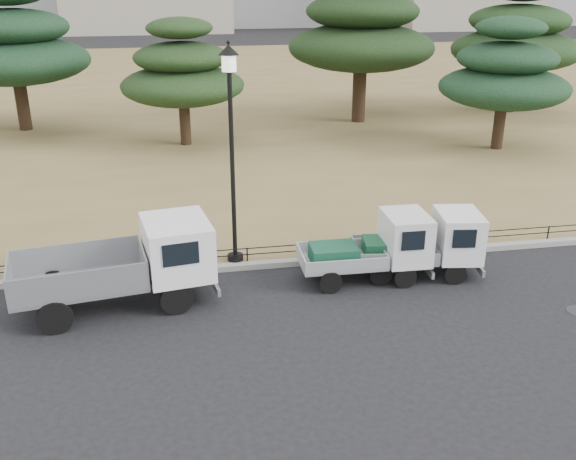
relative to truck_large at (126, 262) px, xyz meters
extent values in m
plane|color=black|center=(4.08, -1.10, -1.12)|extent=(220.00, 220.00, 0.00)
cube|color=olive|center=(4.08, 29.50, -1.05)|extent=(120.00, 56.00, 0.15)
cube|color=gray|center=(4.08, 1.50, -1.04)|extent=(120.00, 0.25, 0.16)
cylinder|color=black|center=(1.13, -0.69, -0.73)|extent=(0.80, 0.28, 0.79)
cylinder|color=black|center=(0.86, 1.00, -0.73)|extent=(0.80, 0.28, 0.79)
cylinder|color=black|center=(-1.56, -1.11, -0.73)|extent=(0.80, 0.28, 0.79)
cylinder|color=black|center=(-1.82, 0.58, -0.73)|extent=(0.80, 0.28, 0.79)
cube|color=#2D2D30|center=(-0.31, -0.05, -0.52)|extent=(4.48, 1.61, 0.14)
cube|color=gray|center=(-1.09, -0.17, -0.07)|extent=(3.28, 2.17, 0.77)
cube|color=white|center=(1.22, 0.19, 0.22)|extent=(1.80, 2.08, 1.35)
cylinder|color=black|center=(6.90, -0.34, -0.83)|extent=(0.59, 0.17, 0.59)
cylinder|color=black|center=(6.92, 0.95, -0.83)|extent=(0.59, 0.17, 0.59)
cylinder|color=black|center=(4.95, -0.30, -0.83)|extent=(0.59, 0.17, 0.59)
cylinder|color=black|center=(4.97, 0.98, -0.83)|extent=(0.59, 0.17, 0.59)
cube|color=#2D2D30|center=(5.96, 0.32, -0.69)|extent=(3.17, 0.78, 0.14)
cube|color=silver|center=(5.39, 0.33, -0.43)|extent=(2.20, 1.37, 0.39)
cube|color=silver|center=(7.08, 0.30, 0.01)|extent=(1.12, 1.47, 1.26)
cube|color=#154C34|center=(5.17, 0.34, -0.33)|extent=(1.21, 0.89, 0.43)
cylinder|color=black|center=(8.25, -0.38, -0.83)|extent=(0.60, 0.24, 0.58)
cylinder|color=black|center=(8.44, 0.88, -0.83)|extent=(0.60, 0.24, 0.58)
cylinder|color=black|center=(6.33, -0.09, -0.83)|extent=(0.60, 0.24, 0.58)
cylinder|color=black|center=(6.52, 1.17, -0.83)|extent=(0.60, 0.24, 0.58)
cube|color=#2D2D30|center=(7.41, 0.39, -0.70)|extent=(3.19, 1.17, 0.14)
cube|color=#A0A2A7|center=(6.85, 0.48, -0.43)|extent=(2.32, 1.62, 0.39)
cube|color=white|center=(8.50, 0.23, -0.01)|extent=(1.29, 1.58, 1.23)
cube|color=#175231|center=(6.64, 0.51, -0.34)|extent=(1.30, 1.03, 0.43)
cylinder|color=black|center=(2.77, 1.80, -0.89)|extent=(0.44, 0.44, 0.16)
cylinder|color=black|center=(2.77, 1.80, 1.66)|extent=(0.12, 0.12, 4.95)
cylinder|color=white|center=(2.77, 1.80, 4.34)|extent=(0.40, 0.40, 0.40)
cone|color=black|center=(2.77, 1.80, 4.66)|extent=(0.51, 0.51, 0.25)
cylinder|color=black|center=(4.08, 1.65, -0.77)|extent=(38.00, 0.03, 0.03)
cylinder|color=black|center=(4.08, 1.65, -0.59)|extent=(38.00, 0.03, 0.03)
cylinder|color=black|center=(4.08, 1.65, -0.77)|extent=(0.04, 0.04, 0.40)
cylinder|color=black|center=(-6.01, 19.54, 0.42)|extent=(0.62, 0.62, 2.77)
ellipsoid|color=#15311C|center=(-6.01, 19.54, 2.43)|extent=(7.12, 7.12, 2.28)
ellipsoid|color=#15311C|center=(-6.01, 19.54, 3.99)|extent=(5.44, 5.44, 1.74)
cylinder|color=black|center=(1.86, 15.07, 0.12)|extent=(0.49, 0.49, 2.19)
ellipsoid|color=#1D3417|center=(1.86, 15.07, 1.71)|extent=(5.52, 5.52, 1.77)
ellipsoid|color=#1D3417|center=(1.86, 15.07, 2.95)|extent=(4.22, 4.22, 1.35)
ellipsoid|color=#1D3417|center=(1.86, 15.07, 4.18)|extent=(2.91, 2.91, 0.93)
cylinder|color=black|center=(11.07, 18.44, 0.59)|extent=(0.70, 0.70, 3.12)
ellipsoid|color=black|center=(11.07, 18.44, 2.85)|extent=(7.50, 7.50, 2.40)
ellipsoid|color=black|center=(11.07, 18.44, 4.60)|extent=(5.73, 5.73, 1.83)
cylinder|color=black|center=(15.63, 11.81, 0.14)|extent=(0.50, 0.50, 2.22)
ellipsoid|color=#16331D|center=(15.63, 11.81, 1.75)|extent=(5.64, 5.64, 1.80)
ellipsoid|color=#16331D|center=(15.63, 11.81, 3.00)|extent=(4.30, 4.30, 1.38)
ellipsoid|color=#16331D|center=(15.63, 11.81, 4.25)|extent=(2.97, 2.97, 0.95)
cylinder|color=black|center=(20.24, 19.42, 0.42)|extent=(0.62, 0.62, 2.78)
ellipsoid|color=#1B3316|center=(20.24, 19.42, 2.43)|extent=(7.09, 7.09, 2.27)
ellipsoid|color=#1B3316|center=(20.24, 19.42, 3.99)|extent=(5.41, 5.41, 1.73)
camera|label=1|loc=(1.32, -14.32, 6.39)|focal=40.00mm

